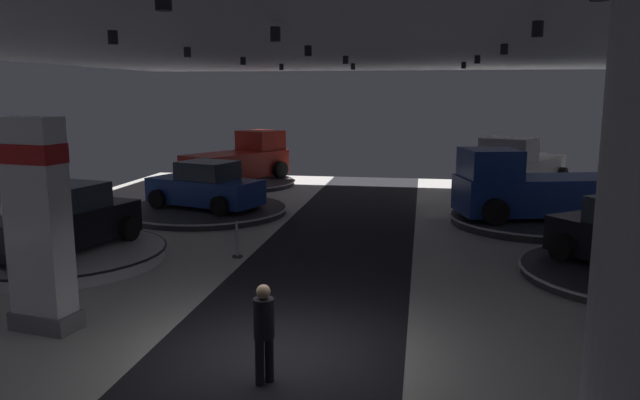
{
  "coord_description": "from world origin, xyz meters",
  "views": [
    {
      "loc": [
        2.39,
        -9.48,
        4.45
      ],
      "look_at": [
        -0.46,
        7.27,
        1.4
      ],
      "focal_mm": 34.01,
      "sensor_mm": 36.0,
      "label": 1
    }
  ],
  "objects_px": {
    "display_platform_far_left": "(206,210)",
    "display_car_mid_right": "(640,239)",
    "pickup_truck_far_right": "(529,189)",
    "brand_sign_pylon": "(38,222)",
    "pickup_truck_deep_right": "(519,168)",
    "display_platform_deep_left": "(236,182)",
    "display_platform_mid_left": "(64,255)",
    "pickup_truck_deep_left": "(241,160)",
    "display_car_mid_left": "(62,221)",
    "visitor_walking_near": "(264,328)",
    "display_platform_far_right": "(536,220)",
    "display_platform_mid_right": "(637,274)",
    "display_car_far_left": "(206,187)",
    "display_platform_deep_right": "(521,193)"
  },
  "relations": [
    {
      "from": "pickup_truck_deep_right",
      "to": "display_platform_deep_left",
      "type": "distance_m",
      "value": 12.99
    },
    {
      "from": "display_platform_far_right",
      "to": "display_platform_mid_left",
      "type": "xyz_separation_m",
      "value": [
        -13.14,
        -6.85,
        0.03
      ]
    },
    {
      "from": "display_car_mid_right",
      "to": "pickup_truck_deep_right",
      "type": "bearing_deg",
      "value": 95.78
    },
    {
      "from": "display_platform_far_left",
      "to": "display_car_mid_right",
      "type": "distance_m",
      "value": 14.28
    },
    {
      "from": "display_platform_far_right",
      "to": "display_platform_deep_right",
      "type": "distance_m",
      "value": 5.6
    },
    {
      "from": "pickup_truck_deep_right",
      "to": "display_platform_mid_right",
      "type": "relative_size",
      "value": 1.04
    },
    {
      "from": "display_platform_far_left",
      "to": "display_platform_deep_right",
      "type": "bearing_deg",
      "value": 25.25
    },
    {
      "from": "display_platform_far_left",
      "to": "pickup_truck_deep_left",
      "type": "distance_m",
      "value": 7.26
    },
    {
      "from": "display_platform_mid_right",
      "to": "display_car_mid_right",
      "type": "distance_m",
      "value": 0.86
    },
    {
      "from": "display_platform_far_right",
      "to": "pickup_truck_deep_left",
      "type": "relative_size",
      "value": 1.02
    },
    {
      "from": "pickup_truck_far_right",
      "to": "display_platform_deep_left",
      "type": "relative_size",
      "value": 1.0
    },
    {
      "from": "brand_sign_pylon",
      "to": "pickup_truck_deep_left",
      "type": "distance_m",
      "value": 18.29
    },
    {
      "from": "display_platform_mid_left",
      "to": "pickup_truck_deep_left",
      "type": "bearing_deg",
      "value": 87.45
    },
    {
      "from": "display_platform_deep_left",
      "to": "pickup_truck_deep_left",
      "type": "relative_size",
      "value": 1.0
    },
    {
      "from": "display_platform_deep_right",
      "to": "display_car_far_left",
      "type": "bearing_deg",
      "value": -154.66
    },
    {
      "from": "brand_sign_pylon",
      "to": "pickup_truck_far_right",
      "type": "height_order",
      "value": "brand_sign_pylon"
    },
    {
      "from": "display_platform_far_left",
      "to": "pickup_truck_deep_left",
      "type": "xyz_separation_m",
      "value": [
        -0.82,
        7.14,
        1.03
      ]
    },
    {
      "from": "display_platform_far_right",
      "to": "display_platform_deep_right",
      "type": "xyz_separation_m",
      "value": [
        0.33,
        5.59,
        0.03
      ]
    },
    {
      "from": "brand_sign_pylon",
      "to": "display_platform_mid_right",
      "type": "xyz_separation_m",
      "value": [
        12.14,
        5.21,
        -1.95
      ]
    },
    {
      "from": "display_platform_far_right",
      "to": "visitor_walking_near",
      "type": "height_order",
      "value": "visitor_walking_near"
    },
    {
      "from": "display_platform_far_right",
      "to": "display_platform_deep_right",
      "type": "relative_size",
      "value": 1.02
    },
    {
      "from": "display_car_mid_left",
      "to": "display_car_mid_right",
      "type": "xyz_separation_m",
      "value": [
        14.44,
        0.93,
        -0.11
      ]
    },
    {
      "from": "display_platform_mid_left",
      "to": "display_platform_mid_right",
      "type": "relative_size",
      "value": 0.97
    },
    {
      "from": "display_platform_far_left",
      "to": "display_platform_deep_right",
      "type": "xyz_separation_m",
      "value": [
        12.03,
        5.67,
        0.05
      ]
    },
    {
      "from": "display_car_mid_left",
      "to": "display_platform_mid_right",
      "type": "distance_m",
      "value": 14.52
    },
    {
      "from": "display_platform_deep_right",
      "to": "pickup_truck_deep_left",
      "type": "xyz_separation_m",
      "value": [
        -12.84,
        1.47,
        0.98
      ]
    },
    {
      "from": "display_car_mid_left",
      "to": "visitor_walking_near",
      "type": "height_order",
      "value": "display_car_mid_left"
    },
    {
      "from": "display_platform_far_right",
      "to": "display_car_mid_left",
      "type": "xyz_separation_m",
      "value": [
        -13.13,
        -6.82,
        0.95
      ]
    },
    {
      "from": "display_platform_far_left",
      "to": "display_car_mid_right",
      "type": "height_order",
      "value": "display_car_mid_right"
    },
    {
      "from": "display_platform_far_left",
      "to": "visitor_walking_near",
      "type": "xyz_separation_m",
      "value": [
        5.54,
        -12.47,
        0.77
      ]
    },
    {
      "from": "pickup_truck_deep_left",
      "to": "display_platform_far_right",
      "type": "bearing_deg",
      "value": -29.42
    },
    {
      "from": "display_platform_far_right",
      "to": "display_platform_deep_left",
      "type": "xyz_separation_m",
      "value": [
        -12.67,
        6.78,
        -0.03
      ]
    },
    {
      "from": "display_car_far_left",
      "to": "pickup_truck_deep_left",
      "type": "bearing_deg",
      "value": 96.75
    },
    {
      "from": "display_platform_deep_left",
      "to": "display_platform_mid_right",
      "type": "height_order",
      "value": "display_platform_deep_left"
    },
    {
      "from": "brand_sign_pylon",
      "to": "pickup_truck_far_right",
      "type": "bearing_deg",
      "value": 46.48
    },
    {
      "from": "pickup_truck_deep_left",
      "to": "display_platform_mid_right",
      "type": "xyz_separation_m",
      "value": [
        13.85,
        -12.97,
        -1.04
      ]
    },
    {
      "from": "display_platform_mid_left",
      "to": "display_car_mid_left",
      "type": "xyz_separation_m",
      "value": [
        0.01,
        0.03,
        0.92
      ]
    },
    {
      "from": "pickup_truck_deep_right",
      "to": "pickup_truck_deep_left",
      "type": "height_order",
      "value": "pickup_truck_deep_right"
    },
    {
      "from": "display_car_mid_right",
      "to": "pickup_truck_far_right",
      "type": "bearing_deg",
      "value": 105.59
    },
    {
      "from": "display_platform_mid_left",
      "to": "pickup_truck_far_right",
      "type": "bearing_deg",
      "value": 27.84
    },
    {
      "from": "pickup_truck_far_right",
      "to": "display_car_far_left",
      "type": "height_order",
      "value": "pickup_truck_far_right"
    },
    {
      "from": "pickup_truck_far_right",
      "to": "brand_sign_pylon",
      "type": "bearing_deg",
      "value": -133.52
    },
    {
      "from": "display_platform_far_right",
      "to": "display_platform_mid_right",
      "type": "height_order",
      "value": "display_platform_far_right"
    },
    {
      "from": "display_platform_mid_left",
      "to": "display_car_mid_left",
      "type": "relative_size",
      "value": 1.18
    },
    {
      "from": "pickup_truck_deep_right",
      "to": "display_platform_mid_right",
      "type": "xyz_separation_m",
      "value": [
        1.15,
        -11.22,
        -1.14
      ]
    },
    {
      "from": "pickup_truck_far_right",
      "to": "visitor_walking_near",
      "type": "xyz_separation_m",
      "value": [
        -5.85,
        -12.47,
        -0.31
      ]
    },
    {
      "from": "pickup_truck_deep_right",
      "to": "display_car_mid_right",
      "type": "xyz_separation_m",
      "value": [
        1.13,
        -11.2,
        -0.28
      ]
    },
    {
      "from": "display_platform_mid_left",
      "to": "display_platform_deep_right",
      "type": "distance_m",
      "value": 18.33
    },
    {
      "from": "display_platform_far_left",
      "to": "display_car_far_left",
      "type": "relative_size",
      "value": 1.32
    },
    {
      "from": "display_car_far_left",
      "to": "visitor_walking_near",
      "type": "bearing_deg",
      "value": -66.13
    }
  ]
}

